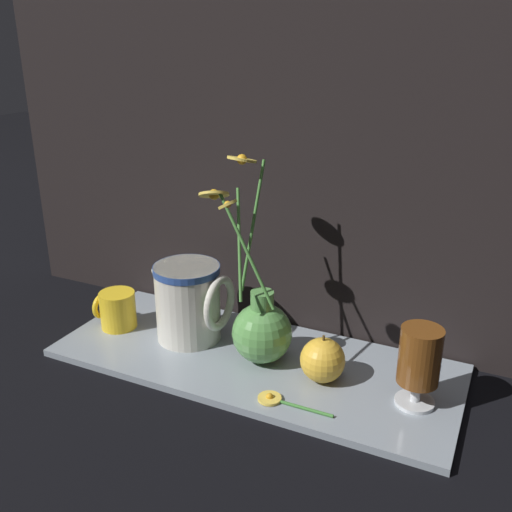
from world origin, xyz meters
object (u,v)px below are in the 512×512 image
object	(u,v)px
yellow_mug	(117,309)
tea_glass	(419,359)
orange_fruit	(323,360)
vase_with_flowers	(262,326)
ceramic_pitcher	(189,299)

from	to	relation	value
yellow_mug	tea_glass	distance (m)	0.55
tea_glass	orange_fruit	distance (m)	0.15
yellow_mug	orange_fruit	size ratio (longest dim) A/B	0.96
vase_with_flowers	yellow_mug	distance (m)	0.29
tea_glass	orange_fruit	xyz separation A→B (m)	(-0.15, 0.00, -0.04)
vase_with_flowers	yellow_mug	size ratio (longest dim) A/B	4.48
vase_with_flowers	ceramic_pitcher	distance (m)	0.15
yellow_mug	ceramic_pitcher	distance (m)	0.15
ceramic_pitcher	tea_glass	distance (m)	0.41
yellow_mug	orange_fruit	distance (m)	0.41
yellow_mug	tea_glass	size ratio (longest dim) A/B	0.61
ceramic_pitcher	tea_glass	world-z (taller)	ceramic_pitcher
yellow_mug	ceramic_pitcher	xyz separation A→B (m)	(0.15, 0.02, 0.04)
tea_glass	ceramic_pitcher	bearing A→B (deg)	175.99
vase_with_flowers	tea_glass	size ratio (longest dim) A/B	2.73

